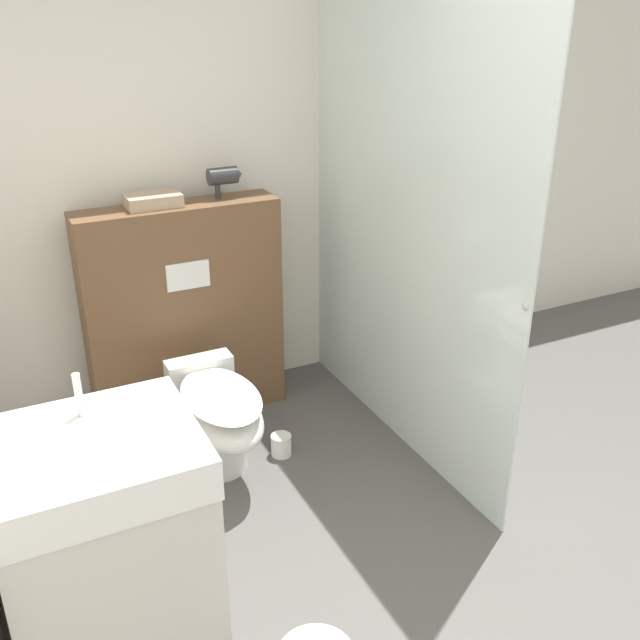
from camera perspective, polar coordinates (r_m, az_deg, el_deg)
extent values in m
cube|color=silver|center=(3.94, -7.37, 11.51)|extent=(8.00, 0.06, 2.50)
cube|color=brown|center=(3.82, -10.75, 0.44)|extent=(1.02, 0.24, 1.18)
cube|color=white|center=(3.61, -10.50, 3.50)|extent=(0.22, 0.01, 0.14)
cube|color=silver|center=(3.41, 6.74, 6.86)|extent=(0.01, 1.77, 2.19)
sphere|color=#B2B2B7|center=(2.79, 16.23, 1.07)|extent=(0.04, 0.04, 0.04)
cylinder|color=white|center=(3.54, -8.24, -9.35)|extent=(0.28, 0.28, 0.33)
ellipsoid|color=white|center=(3.35, -7.84, -7.62)|extent=(0.35, 0.59, 0.20)
ellipsoid|color=white|center=(3.30, -7.95, -6.00)|extent=(0.34, 0.58, 0.02)
cube|color=white|center=(3.59, -9.61, -4.27)|extent=(0.33, 0.11, 0.17)
cube|color=beige|center=(2.49, -16.18, -19.72)|extent=(0.59, 0.52, 0.84)
cube|color=white|center=(2.19, -17.66, -10.50)|extent=(0.60, 0.53, 0.13)
cylinder|color=silver|center=(2.24, -18.75, -5.69)|extent=(0.02, 0.02, 0.14)
cylinder|color=#2D2D33|center=(3.70, -7.80, 11.36)|extent=(0.15, 0.09, 0.09)
cone|color=#2D2D33|center=(3.73, -6.48, 11.53)|extent=(0.03, 0.07, 0.07)
cylinder|color=#2D2D33|center=(3.70, -8.19, 10.39)|extent=(0.03, 0.03, 0.10)
cube|color=tan|center=(3.61, -13.21, 9.30)|extent=(0.26, 0.17, 0.06)
cylinder|color=white|center=(3.65, -3.12, -9.96)|extent=(0.10, 0.10, 0.11)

